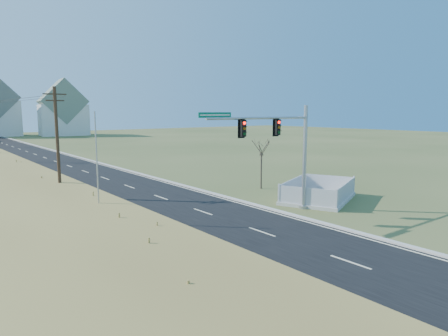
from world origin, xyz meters
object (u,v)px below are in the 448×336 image
at_px(flagpole, 98,179).
at_px(bare_tree, 262,146).
at_px(open_sign, 309,199).
at_px(traffic_signal_mast, 286,148).
at_px(fence_enclosure, 318,196).

bearing_deg(flagpole, bare_tree, 7.15).
bearing_deg(open_sign, traffic_signal_mast, -143.35).
bearing_deg(fence_enclosure, open_sign, 170.12).
xyz_separation_m(fence_enclosure, open_sign, (-1.63, -0.40, 0.06)).
height_order(fence_enclosure, open_sign, fence_enclosure).
bearing_deg(open_sign, bare_tree, 104.17).
bearing_deg(traffic_signal_mast, open_sign, 13.00).
xyz_separation_m(traffic_signal_mast, bare_tree, (4.66, 7.39, -0.66)).
bearing_deg(flagpole, open_sign, -17.73).
xyz_separation_m(fence_enclosure, bare_tree, (-0.34, 6.30, 3.61)).
bearing_deg(fence_enclosure, flagpole, 141.53).
xyz_separation_m(fence_enclosure, flagpole, (-16.31, 4.30, 2.52)).
xyz_separation_m(traffic_signal_mast, fence_enclosure, (5.00, 1.09, -4.27)).
relative_size(fence_enclosure, open_sign, 12.03).
relative_size(open_sign, bare_tree, 0.14).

